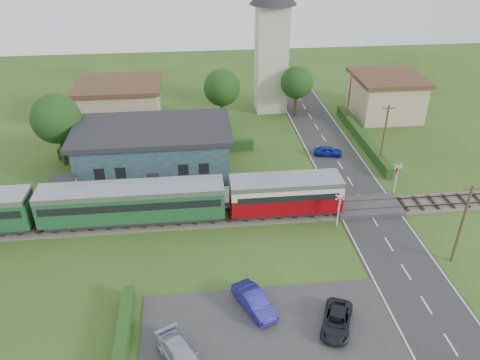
{
  "coord_description": "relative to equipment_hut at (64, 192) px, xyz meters",
  "views": [
    {
      "loc": [
        -5.76,
        -33.14,
        24.43
      ],
      "look_at": [
        -1.77,
        4.0,
        2.67
      ],
      "focal_mm": 35.0,
      "sensor_mm": 36.0,
      "label": 1
    }
  ],
  "objects": [
    {
      "name": "road",
      "position": [
        28.0,
        -5.2,
        -1.72
      ],
      "size": [
        6.0,
        70.0,
        0.05
      ],
      "primitive_type": "cube",
      "color": "#28282B",
      "rests_on": "ground"
    },
    {
      "name": "house_east",
      "position": [
        38.0,
        18.8,
        1.05
      ],
      "size": [
        8.8,
        8.8,
        5.5
      ],
      "color": "tan",
      "rests_on": "ground"
    },
    {
      "name": "pedestrian_far",
      "position": [
        3.12,
        -0.38,
        -0.49
      ],
      "size": [
        0.8,
        0.92,
        1.6
      ],
      "primitive_type": "imported",
      "rotation": [
        0.0,
        0.0,
        1.28
      ],
      "color": "gray",
      "rests_on": "platform"
    },
    {
      "name": "ground",
      "position": [
        18.0,
        -5.2,
        -1.75
      ],
      "size": [
        120.0,
        120.0,
        0.0
      ],
      "primitive_type": "plane",
      "color": "#2D4C19"
    },
    {
      "name": "train",
      "position": [
        3.37,
        -3.2,
        0.43
      ],
      "size": [
        43.2,
        2.9,
        3.4
      ],
      "color": "#232328",
      "rests_on": "ground"
    },
    {
      "name": "car_park_silver",
      "position": [
        10.73,
        -18.85,
        -1.02
      ],
      "size": [
        3.66,
        4.83,
        1.3
      ],
      "primitive_type": "imported",
      "rotation": [
        0.0,
        0.0,
        0.47
      ],
      "color": "#ABB0CA",
      "rests_on": "car_park"
    },
    {
      "name": "equipment_hut",
      "position": [
        0.0,
        0.0,
        0.0
      ],
      "size": [
        2.3,
        2.3,
        2.55
      ],
      "color": "beige",
      "rests_on": "platform"
    },
    {
      "name": "crossing_signal_near",
      "position": [
        24.4,
        -5.61,
        0.39
      ],
      "size": [
        0.84,
        0.28,
        3.28
      ],
      "color": "silver",
      "rests_on": "ground"
    },
    {
      "name": "hedge_station",
      "position": [
        8.0,
        10.3,
        -1.1
      ],
      "size": [
        22.0,
        0.8,
        1.3
      ],
      "primitive_type": "cube",
      "color": "#193814",
      "rests_on": "ground"
    },
    {
      "name": "tree_b",
      "position": [
        16.0,
        17.8,
        3.27
      ],
      "size": [
        4.6,
        4.6,
        7.34
      ],
      "color": "#332316",
      "rests_on": "ground"
    },
    {
      "name": "church_tower",
      "position": [
        23.0,
        22.8,
        8.48
      ],
      "size": [
        6.0,
        6.0,
        17.6
      ],
      "color": "beige",
      "rests_on": "ground"
    },
    {
      "name": "car_park",
      "position": [
        16.5,
        -17.2,
        -1.71
      ],
      "size": [
        17.0,
        9.0,
        0.08
      ],
      "primitive_type": "cube",
      "color": "#333335",
      "rests_on": "ground"
    },
    {
      "name": "pedestrian_near",
      "position": [
        13.28,
        0.3,
        -0.55
      ],
      "size": [
        0.63,
        0.51,
        1.5
      ],
      "primitive_type": "imported",
      "rotation": [
        0.0,
        0.0,
        3.46
      ],
      "color": "gray",
      "rests_on": "platform"
    },
    {
      "name": "house_west",
      "position": [
        3.0,
        19.8,
        1.04
      ],
      "size": [
        10.8,
        8.8,
        5.5
      ],
      "color": "tan",
      "rests_on": "ground"
    },
    {
      "name": "hedge_roadside",
      "position": [
        32.2,
        10.8,
        -1.15
      ],
      "size": [
        0.8,
        18.0,
        1.2
      ],
      "primitive_type": "cube",
      "color": "#193814",
      "rests_on": "ground"
    },
    {
      "name": "tree_c",
      "position": [
        26.0,
        19.8,
        2.91
      ],
      "size": [
        4.2,
        4.2,
        6.78
      ],
      "color": "#332316",
      "rests_on": "ground"
    },
    {
      "name": "car_park_blue",
      "position": [
        15.77,
        -14.73,
        -0.99
      ],
      "size": [
        3.0,
        4.31,
        1.35
      ],
      "primitive_type": "imported",
      "rotation": [
        0.0,
        0.0,
        0.43
      ],
      "color": "navy",
      "rests_on": "car_park"
    },
    {
      "name": "crossing_signal_far",
      "position": [
        31.6,
        -0.81,
        0.39
      ],
      "size": [
        0.84,
        0.28,
        3.28
      ],
      "color": "silver",
      "rests_on": "ground"
    },
    {
      "name": "streetlamp_west",
      "position": [
        -4.0,
        14.8,
        1.29
      ],
      "size": [
        0.3,
        0.3,
        5.15
      ],
      "color": "#3F3F47",
      "rests_on": "ground"
    },
    {
      "name": "hedge_carpark",
      "position": [
        7.0,
        -17.2,
        -1.15
      ],
      "size": [
        0.8,
        9.0,
        1.2
      ],
      "primitive_type": "cube",
      "color": "#193814",
      "rests_on": "ground"
    },
    {
      "name": "car_park_dark",
      "position": [
        21.03,
        -16.98,
        -1.12
      ],
      "size": [
        3.22,
        4.34,
        1.1
      ],
      "primitive_type": "imported",
      "rotation": [
        0.0,
        0.0,
        -0.4
      ],
      "color": "black",
      "rests_on": "car_park"
    },
    {
      "name": "car_on_road",
      "position": [
        27.26,
        7.79,
        -1.16
      ],
      "size": [
        3.32,
        1.81,
        1.07
      ],
      "primitive_type": "imported",
      "rotation": [
        0.0,
        0.0,
        1.39
      ],
      "color": "#121D96",
      "rests_on": "road"
    },
    {
      "name": "utility_pole_d",
      "position": [
        32.2,
        16.8,
        1.88
      ],
      "size": [
        1.4,
        0.22,
        7.0
      ],
      "color": "#473321",
      "rests_on": "ground"
    },
    {
      "name": "tree_a",
      "position": [
        -2.0,
        8.8,
        3.63
      ],
      "size": [
        5.2,
        5.2,
        8.0
      ],
      "color": "#332316",
      "rests_on": "ground"
    },
    {
      "name": "platform",
      "position": [
        8.0,
        0.0,
        -1.52
      ],
      "size": [
        30.0,
        3.0,
        0.45
      ],
      "primitive_type": "cube",
      "color": "gray",
      "rests_on": "ground"
    },
    {
      "name": "crossing_deck",
      "position": [
        28.0,
        -3.2,
        -1.52
      ],
      "size": [
        6.2,
        3.4,
        0.45
      ],
      "primitive_type": "cube",
      "color": "#333335",
      "rests_on": "ground"
    },
    {
      "name": "utility_pole_b",
      "position": [
        32.2,
        -11.2,
        1.88
      ],
      "size": [
        1.4,
        0.22,
        7.0
      ],
      "color": "#473321",
      "rests_on": "ground"
    },
    {
      "name": "utility_pole_c",
      "position": [
        32.2,
        4.8,
        1.88
      ],
      "size": [
        1.4,
        0.22,
        7.0
      ],
      "color": "#473321",
      "rests_on": "ground"
    },
    {
      "name": "station_building",
      "position": [
        8.0,
        5.79,
        0.95
      ],
      "size": [
        16.0,
        9.0,
        5.3
      ],
      "color": "#1D373E",
      "rests_on": "ground"
    },
    {
      "name": "streetlamp_east",
      "position": [
        34.0,
        21.8,
        1.29
      ],
      "size": [
        0.3,
        0.3,
        5.15
      ],
      "color": "#3F3F47",
      "rests_on": "ground"
    },
    {
      "name": "railway_track",
      "position": [
        18.0,
        -3.2,
        -1.64
      ],
      "size": [
        76.0,
        3.2,
        0.49
      ],
      "color": "#4C443D",
      "rests_on": "ground"
    }
  ]
}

